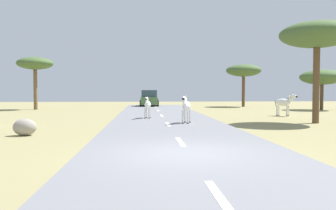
# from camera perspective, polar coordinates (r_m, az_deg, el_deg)

# --- Properties ---
(ground_plane) EXTENTS (90.00, 90.00, 0.00)m
(ground_plane) POSITION_cam_1_polar(r_m,az_deg,el_deg) (9.61, 2.75, -8.09)
(ground_plane) COLOR #8E8456
(road) EXTENTS (6.00, 64.00, 0.05)m
(road) POSITION_cam_1_polar(r_m,az_deg,el_deg) (9.62, 3.28, -7.93)
(road) COLOR slate
(road) RESTS_ON ground_plane
(lane_markings) EXTENTS (0.16, 56.00, 0.01)m
(lane_markings) POSITION_cam_1_polar(r_m,az_deg,el_deg) (8.64, 4.12, -8.93)
(lane_markings) COLOR silver
(lane_markings) RESTS_ON road
(zebra_0) EXTENTS (0.49, 1.44, 1.36)m
(zebra_0) POSITION_cam_1_polar(r_m,az_deg,el_deg) (21.39, -3.36, 0.01)
(zebra_0) COLOR silver
(zebra_0) RESTS_ON road
(zebra_2) EXTENTS (1.27, 1.32, 1.54)m
(zebra_2) POSITION_cam_1_polar(r_m,az_deg,el_deg) (25.08, 18.44, 0.37)
(zebra_2) COLOR silver
(zebra_2) RESTS_ON ground_plane
(zebra_3) EXTENTS (0.70, 1.52, 1.47)m
(zebra_3) POSITION_cam_1_polar(r_m,az_deg,el_deg) (18.11, 2.97, -0.21)
(zebra_3) COLOR silver
(zebra_3) RESTS_ON road
(car_0) EXTENTS (2.10, 4.38, 1.74)m
(car_0) POSITION_cam_1_polar(r_m,az_deg,el_deg) (38.34, -3.07, 1.04)
(car_0) COLOR #476B38
(car_0) RESTS_ON road
(tree_0) EXTENTS (3.23, 3.23, 4.78)m
(tree_0) POSITION_cam_1_polar(r_m,az_deg,el_deg) (34.18, -20.89, 6.24)
(tree_0) COLOR brown
(tree_0) RESTS_ON ground_plane
(tree_1) EXTENTS (3.87, 3.87, 3.62)m
(tree_1) POSITION_cam_1_polar(r_m,az_deg,el_deg) (34.22, 23.86, 4.16)
(tree_1) COLOR #4C3823
(tree_1) RESTS_ON ground_plane
(tree_2) EXTENTS (3.90, 3.90, 5.39)m
(tree_2) POSITION_cam_1_polar(r_m,az_deg,el_deg) (20.40, 23.16, 10.36)
(tree_2) COLOR brown
(tree_2) RESTS_ON ground_plane
(tree_3) EXTENTS (3.73, 3.73, 4.55)m
(tree_3) POSITION_cam_1_polar(r_m,az_deg,el_deg) (38.43, 12.24, 5.47)
(tree_3) COLOR brown
(tree_3) RESTS_ON ground_plane
(rock_0) EXTENTS (0.89, 0.64, 0.66)m
(rock_0) POSITION_cam_1_polar(r_m,az_deg,el_deg) (14.58, -22.36, -3.38)
(rock_0) COLOR gray
(rock_0) RESTS_ON ground_plane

